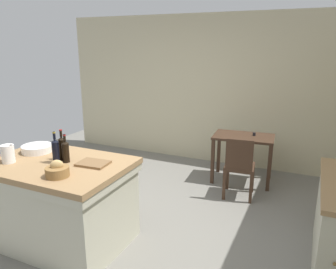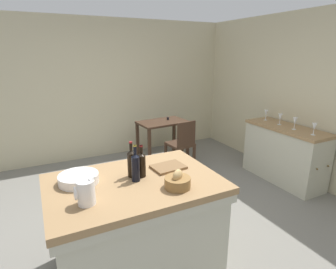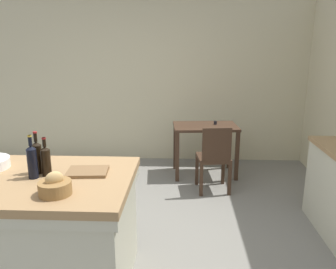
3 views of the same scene
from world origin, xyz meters
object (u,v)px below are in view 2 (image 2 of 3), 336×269
at_px(writing_desk, 163,127).
at_px(wash_bowl, 79,179).
at_px(island_table, 136,222).
at_px(wine_bottle_dark, 142,164).
at_px(pitcher, 86,192).
at_px(wooden_chair, 182,143).
at_px(wine_glass_left, 295,121).
at_px(wine_glass_right, 266,113).
at_px(wine_bottle_green, 136,167).
at_px(side_cabinet, 284,154).
at_px(wine_glass_far_left, 314,127).
at_px(wine_glass_middle, 280,117).
at_px(bread_basket, 178,181).
at_px(wine_bottle_amber, 131,163).
at_px(cutting_board, 168,167).

distance_m(writing_desk, wash_bowl, 2.95).
distance_m(island_table, wine_bottle_dark, 0.55).
bearing_deg(pitcher, wooden_chair, 46.11).
bearing_deg(wine_glass_left, island_table, -167.86).
height_order(wooden_chair, wine_glass_left, wine_glass_left).
xyz_separation_m(wooden_chair, wine_glass_right, (1.26, -0.63, 0.53)).
relative_size(pitcher, wash_bowl, 0.68).
height_order(pitcher, wine_bottle_green, wine_bottle_green).
xyz_separation_m(pitcher, wash_bowl, (0.00, 0.38, -0.06)).
bearing_deg(side_cabinet, pitcher, -163.73).
height_order(island_table, wine_glass_far_left, wine_glass_far_left).
bearing_deg(pitcher, writing_desk, 54.65).
relative_size(side_cabinet, wine_glass_middle, 7.57).
height_order(side_cabinet, bread_basket, bread_basket).
height_order(wash_bowl, wine_bottle_amber, wine_bottle_amber).
height_order(island_table, side_cabinet, island_table).
relative_size(side_cabinet, wine_bottle_green, 4.02).
height_order(island_table, wine_bottle_green, wine_bottle_green).
height_order(writing_desk, wooden_chair, wooden_chair).
bearing_deg(wine_glass_right, side_cabinet, -92.36).
relative_size(writing_desk, wine_glass_right, 5.46).
bearing_deg(wash_bowl, wine_bottle_dark, -13.30).
xyz_separation_m(pitcher, bread_basket, (0.72, -0.08, -0.04)).
bearing_deg(wash_bowl, wine_glass_middle, 12.47).
distance_m(wooden_chair, wine_bottle_dark, 2.34).
distance_m(side_cabinet, wine_glass_middle, 0.58).
relative_size(wine_bottle_amber, wine_glass_far_left, 1.94).
xyz_separation_m(wooden_chair, pitcher, (-1.96, -2.03, 0.53)).
distance_m(pitcher, wine_bottle_dark, 0.59).
bearing_deg(bread_basket, wine_glass_right, 30.71).
bearing_deg(pitcher, side_cabinet, 16.27).
bearing_deg(wine_bottle_amber, wooden_chair, 49.17).
height_order(writing_desk, wine_glass_far_left, wine_glass_far_left).
distance_m(wash_bowl, wine_glass_right, 3.37).
height_order(wine_glass_far_left, wine_glass_left, wine_glass_left).
bearing_deg(island_table, wine_bottle_green, -22.00).
bearing_deg(pitcher, wine_glass_far_left, 8.46).
distance_m(side_cabinet, wooden_chair, 1.66).
relative_size(side_cabinet, wash_bowl, 3.93).
bearing_deg(wine_bottle_green, wash_bowl, 157.98).
xyz_separation_m(wooden_chair, wash_bowl, (-1.95, -1.65, 0.47)).
distance_m(writing_desk, wine_glass_left, 2.29).
relative_size(wine_bottle_green, wine_glass_left, 1.83).
height_order(wash_bowl, wine_bottle_dark, wine_bottle_dark).
bearing_deg(wine_bottle_dark, wash_bowl, 166.70).
bearing_deg(wine_bottle_amber, cutting_board, 2.35).
bearing_deg(wine_bottle_amber, wash_bowl, 169.31).
xyz_separation_m(wash_bowl, wine_bottle_dark, (0.53, -0.13, 0.08)).
distance_m(side_cabinet, writing_desk, 2.17).
height_order(island_table, cutting_board, cutting_board).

